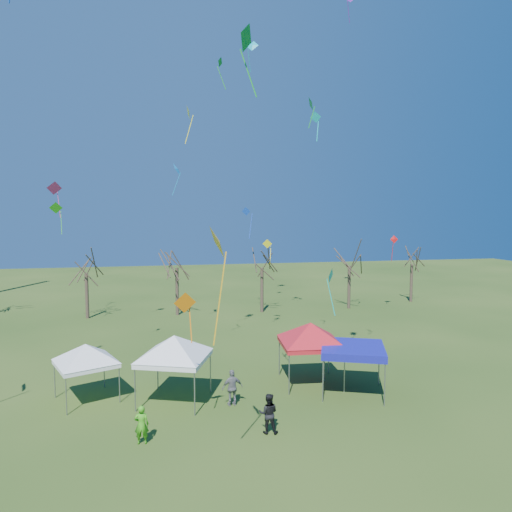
{
  "coord_description": "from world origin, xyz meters",
  "views": [
    {
      "loc": [
        -3.7,
        -20.22,
        9.68
      ],
      "look_at": [
        1.09,
        3.0,
        7.59
      ],
      "focal_mm": 32.0,
      "sensor_mm": 36.0,
      "label": 1
    }
  ],
  "objects_px": {
    "tree_1": "(86,257)",
    "tree_3": "(262,252)",
    "tree_2": "(177,251)",
    "tent_red": "(311,327)",
    "person_dark": "(268,413)",
    "tree_4": "(350,251)",
    "tree_5": "(412,251)",
    "tent_white_west": "(85,348)",
    "tent_blue": "(353,350)",
    "person_grey": "(232,388)",
    "tent_white_mid": "(174,340)",
    "person_green": "(142,425)"
  },
  "relations": [
    {
      "from": "tent_blue",
      "to": "tree_2",
      "type": "bearing_deg",
      "value": 111.75
    },
    {
      "from": "tree_4",
      "to": "tent_red",
      "type": "height_order",
      "value": "tree_4"
    },
    {
      "from": "tree_1",
      "to": "tree_2",
      "type": "height_order",
      "value": "tree_2"
    },
    {
      "from": "tree_1",
      "to": "tent_red",
      "type": "relative_size",
      "value": 1.62
    },
    {
      "from": "tent_white_mid",
      "to": "tent_blue",
      "type": "bearing_deg",
      "value": -4.63
    },
    {
      "from": "tent_white_west",
      "to": "tent_blue",
      "type": "height_order",
      "value": "tent_white_west"
    },
    {
      "from": "tent_red",
      "to": "person_grey",
      "type": "distance_m",
      "value": 5.86
    },
    {
      "from": "tree_1",
      "to": "tent_blue",
      "type": "height_order",
      "value": "tree_1"
    },
    {
      "from": "tree_2",
      "to": "tree_1",
      "type": "bearing_deg",
      "value": 178.15
    },
    {
      "from": "tent_white_west",
      "to": "person_grey",
      "type": "relative_size",
      "value": 1.98
    },
    {
      "from": "tent_white_mid",
      "to": "person_grey",
      "type": "distance_m",
      "value": 3.87
    },
    {
      "from": "person_grey",
      "to": "tree_4",
      "type": "bearing_deg",
      "value": -133.33
    },
    {
      "from": "tree_4",
      "to": "tree_5",
      "type": "height_order",
      "value": "tree_4"
    },
    {
      "from": "tree_5",
      "to": "tent_white_mid",
      "type": "xyz_separation_m",
      "value": [
        -26.91,
        -22.81,
        -2.45
      ]
    },
    {
      "from": "tent_red",
      "to": "tent_white_west",
      "type": "bearing_deg",
      "value": 179.83
    },
    {
      "from": "tent_red",
      "to": "tent_blue",
      "type": "distance_m",
      "value": 2.73
    },
    {
      "from": "tree_5",
      "to": "tent_white_mid",
      "type": "relative_size",
      "value": 1.73
    },
    {
      "from": "tree_1",
      "to": "person_grey",
      "type": "distance_m",
      "value": 25.29
    },
    {
      "from": "tree_5",
      "to": "tent_red",
      "type": "bearing_deg",
      "value": -131.37
    },
    {
      "from": "tent_white_west",
      "to": "tree_1",
      "type": "bearing_deg",
      "value": 98.52
    },
    {
      "from": "person_green",
      "to": "tree_3",
      "type": "bearing_deg",
      "value": -107.82
    },
    {
      "from": "tree_4",
      "to": "tent_white_west",
      "type": "height_order",
      "value": "tree_4"
    },
    {
      "from": "tree_2",
      "to": "tent_white_west",
      "type": "bearing_deg",
      "value": -104.97
    },
    {
      "from": "tent_white_west",
      "to": "tree_5",
      "type": "bearing_deg",
      "value": 34.63
    },
    {
      "from": "tree_2",
      "to": "tent_red",
      "type": "height_order",
      "value": "tree_2"
    },
    {
      "from": "tree_1",
      "to": "tree_3",
      "type": "height_order",
      "value": "tree_3"
    },
    {
      "from": "tree_4",
      "to": "person_dark",
      "type": "xyz_separation_m",
      "value": [
        -14.55,
        -25.12,
        -5.16
      ]
    },
    {
      "from": "tree_4",
      "to": "person_grey",
      "type": "relative_size",
      "value": 4.25
    },
    {
      "from": "tree_2",
      "to": "tent_red",
      "type": "bearing_deg",
      "value": -70.96
    },
    {
      "from": "tent_blue",
      "to": "tent_white_west",
      "type": "bearing_deg",
      "value": 172.47
    },
    {
      "from": "tree_1",
      "to": "tree_5",
      "type": "bearing_deg",
      "value": 2.35
    },
    {
      "from": "tree_2",
      "to": "tent_blue",
      "type": "xyz_separation_m",
      "value": [
        8.74,
        -21.9,
        -3.88
      ]
    },
    {
      "from": "tree_2",
      "to": "tree_3",
      "type": "relative_size",
      "value": 1.03
    },
    {
      "from": "tent_red",
      "to": "person_dark",
      "type": "distance_m",
      "value": 7.03
    },
    {
      "from": "tent_blue",
      "to": "tree_5",
      "type": "bearing_deg",
      "value": 53.66
    },
    {
      "from": "tree_3",
      "to": "person_dark",
      "type": "distance_m",
      "value": 26.22
    },
    {
      "from": "tree_3",
      "to": "person_grey",
      "type": "height_order",
      "value": "tree_3"
    },
    {
      "from": "tent_red",
      "to": "tree_3",
      "type": "bearing_deg",
      "value": 85.73
    },
    {
      "from": "tent_red",
      "to": "tree_1",
      "type": "bearing_deg",
      "value": 126.99
    },
    {
      "from": "tree_5",
      "to": "person_grey",
      "type": "bearing_deg",
      "value": -135.14
    },
    {
      "from": "tree_3",
      "to": "tree_4",
      "type": "bearing_deg",
      "value": -0.26
    },
    {
      "from": "tent_white_west",
      "to": "person_dark",
      "type": "relative_size",
      "value": 2.05
    },
    {
      "from": "tree_1",
      "to": "tent_blue",
      "type": "distance_m",
      "value": 28.22
    },
    {
      "from": "tree_3",
      "to": "tree_4",
      "type": "relative_size",
      "value": 1.0
    },
    {
      "from": "tree_2",
      "to": "person_grey",
      "type": "relative_size",
      "value": 4.41
    },
    {
      "from": "tent_red",
      "to": "person_dark",
      "type": "height_order",
      "value": "tent_red"
    },
    {
      "from": "tree_2",
      "to": "tent_white_mid",
      "type": "distance_m",
      "value": 21.35
    },
    {
      "from": "tree_3",
      "to": "tent_red",
      "type": "height_order",
      "value": "tree_3"
    },
    {
      "from": "tent_white_west",
      "to": "tent_red",
      "type": "xyz_separation_m",
      "value": [
        12.28,
        -0.04,
        0.51
      ]
    },
    {
      "from": "tree_4",
      "to": "person_grey",
      "type": "height_order",
      "value": "tree_4"
    }
  ]
}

